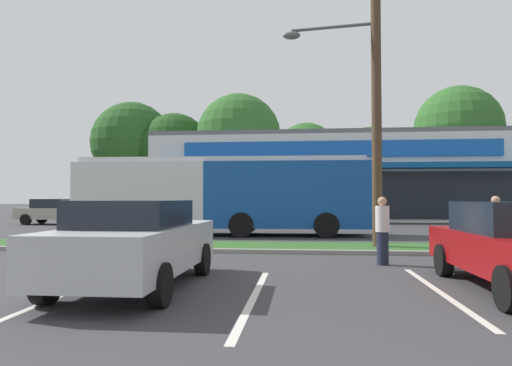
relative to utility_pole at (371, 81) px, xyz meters
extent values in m
cube|color=#2D5B23|center=(-2.18, 0.02, -5.08)|extent=(56.00, 2.20, 0.12)
cube|color=gray|center=(-2.18, -1.20, -5.08)|extent=(56.00, 0.24, 0.12)
cube|color=silver|center=(-5.93, -7.53, -5.13)|extent=(0.12, 4.80, 0.01)
cube|color=silver|center=(-2.86, -6.97, -5.13)|extent=(0.12, 4.80, 0.01)
cube|color=silver|center=(0.17, -6.21, -5.13)|extent=(0.12, 4.80, 0.01)
cube|color=silver|center=(0.23, 22.84, -2.22)|extent=(25.60, 13.44, 5.83)
cube|color=black|center=(0.23, 16.08, -3.39)|extent=(21.50, 0.08, 3.03)
cube|color=#0F4C8C|center=(0.23, 15.42, -1.52)|extent=(24.06, 1.40, 0.35)
cube|color=#1959AD|center=(0.23, 16.04, -0.35)|extent=(20.48, 0.16, 1.05)
cube|color=slate|center=(0.23, 22.84, 0.85)|extent=(25.60, 13.44, 0.30)
cylinder|color=#473323|center=(-19.49, 31.24, -3.05)|extent=(0.44, 0.44, 4.17)
sphere|color=#23511E|center=(-19.49, 31.24, 2.14)|extent=(8.27, 8.27, 8.27)
cylinder|color=#473323|center=(-14.75, 30.28, -3.23)|extent=(0.44, 0.44, 3.82)
sphere|color=#1E4719|center=(-14.75, 30.28, 1.33)|extent=(7.07, 7.07, 7.07)
cylinder|color=#473323|center=(-8.10, 28.58, -2.89)|extent=(0.44, 0.44, 4.49)
sphere|color=#2D6026|center=(-8.10, 28.58, 2.32)|extent=(7.91, 7.91, 7.91)
cylinder|color=#473323|center=(-1.73, 32.57, -3.34)|extent=(0.44, 0.44, 3.60)
sphere|color=#2D6026|center=(-1.73, 32.57, 0.87)|extent=(6.42, 6.42, 6.42)
cylinder|color=#473323|center=(4.67, 32.61, -3.35)|extent=(0.44, 0.44, 3.58)
sphere|color=#23511E|center=(4.67, 32.61, 0.65)|extent=(5.88, 5.88, 5.88)
cylinder|color=#473323|center=(12.81, 31.59, -2.56)|extent=(0.44, 0.44, 5.15)
sphere|color=#2D6026|center=(12.81, 31.59, 3.10)|extent=(8.23, 8.23, 8.23)
cylinder|color=#4C3826|center=(0.15, -0.02, -0.34)|extent=(0.30, 0.30, 9.59)
cylinder|color=#59595B|center=(-1.14, 0.17, 1.77)|extent=(2.59, 0.47, 0.10)
ellipsoid|color=#59595B|center=(-2.43, 0.35, 1.62)|extent=(0.56, 0.32, 0.24)
cube|color=#144793|center=(-2.73, 5.19, -3.44)|extent=(6.77, 2.72, 2.70)
cube|color=silver|center=(-8.82, 5.04, -3.44)|extent=(5.55, 2.69, 2.70)
cube|color=silver|center=(-5.47, 5.12, -1.99)|extent=(11.76, 2.59, 0.20)
cube|color=black|center=(-5.50, 6.42, -2.95)|extent=(11.22, 0.34, 1.19)
cube|color=black|center=(-11.60, 4.97, -3.11)|extent=(0.11, 2.17, 1.51)
cylinder|color=black|center=(-9.71, 3.84, -4.64)|extent=(1.01, 0.33, 1.00)
cylinder|color=black|center=(-9.77, 6.18, -4.64)|extent=(1.01, 0.33, 1.00)
cylinder|color=black|center=(-4.53, 3.97, -4.64)|extent=(1.01, 0.33, 1.00)
cylinder|color=black|center=(-4.59, 6.32, -4.64)|extent=(1.01, 0.33, 1.00)
cylinder|color=black|center=(-1.17, 4.05, -4.64)|extent=(1.01, 0.33, 1.00)
cylinder|color=black|center=(-1.23, 6.40, -4.64)|extent=(1.01, 0.33, 1.00)
cube|color=brown|center=(-7.54, -1.88, -4.69)|extent=(1.60, 0.45, 0.06)
cube|color=brown|center=(-7.54, -2.08, -4.41)|extent=(1.60, 0.06, 0.44)
cube|color=#333338|center=(-6.93, -1.88, -4.91)|extent=(0.08, 0.36, 0.45)
cube|color=#333338|center=(-8.14, -1.88, -4.91)|extent=(0.08, 0.36, 0.45)
cylinder|color=black|center=(0.72, -7.53, -4.82)|extent=(0.22, 0.64, 0.64)
cylinder|color=black|center=(0.72, -4.59, -4.82)|extent=(0.22, 0.64, 0.64)
cube|color=#B7B7BC|center=(-4.98, -6.34, -4.44)|extent=(1.81, 4.52, 0.75)
cube|color=black|center=(-4.98, -6.57, -3.84)|extent=(1.60, 2.03, 0.45)
cylinder|color=black|center=(-5.85, -4.94, -4.82)|extent=(0.22, 0.64, 0.64)
cylinder|color=black|center=(-4.12, -4.94, -4.82)|extent=(0.22, 0.64, 0.64)
cylinder|color=black|center=(-5.85, -7.74, -4.82)|extent=(0.22, 0.64, 0.64)
cylinder|color=black|center=(-4.12, -7.74, -4.82)|extent=(0.22, 0.64, 0.64)
cube|color=#9E998C|center=(-16.84, 11.99, -4.49)|extent=(4.29, 1.74, 0.66)
cube|color=black|center=(-17.05, 11.99, -3.89)|extent=(1.93, 1.53, 0.53)
cylinder|color=black|center=(-15.51, 12.82, -4.82)|extent=(0.64, 0.22, 0.64)
cylinder|color=black|center=(-15.51, 11.17, -4.82)|extent=(0.64, 0.22, 0.64)
cylinder|color=black|center=(-18.17, 12.82, -4.82)|extent=(0.64, 0.22, 0.64)
cylinder|color=black|center=(-18.17, 11.17, -4.82)|extent=(0.64, 0.22, 0.64)
cylinder|color=#1E2338|center=(-0.23, -3.13, -4.75)|extent=(0.27, 0.27, 0.77)
cylinder|color=silver|center=(-0.23, -3.13, -4.06)|extent=(0.32, 0.32, 0.61)
sphere|color=tan|center=(-0.23, -3.13, -3.65)|extent=(0.21, 0.21, 0.21)
cylinder|color=black|center=(2.77, -1.99, -4.75)|extent=(0.28, 0.28, 0.78)
cylinder|color=red|center=(2.77, -1.99, -4.04)|extent=(0.33, 0.33, 0.62)
sphere|color=tan|center=(2.77, -1.99, -3.63)|extent=(0.22, 0.22, 0.22)
camera|label=1|loc=(-2.08, -14.19, -3.58)|focal=32.31mm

